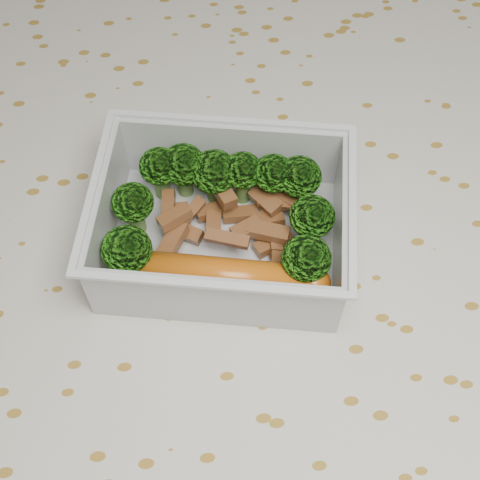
{
  "coord_description": "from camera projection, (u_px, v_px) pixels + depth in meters",
  "views": [
    {
      "loc": [
        -0.01,
        -0.25,
        1.17
      ],
      "look_at": [
        0.01,
        -0.01,
        0.78
      ],
      "focal_mm": 50.0,
      "sensor_mm": 36.0,
      "label": 1
    }
  ],
  "objects": [
    {
      "name": "sausage",
      "position": [
        223.0,
        276.0,
        0.45
      ],
      "size": [
        0.14,
        0.05,
        0.03
      ],
      "color": "#BC5810",
      "rests_on": "lunch_container"
    },
    {
      "name": "broccoli_florets",
      "position": [
        225.0,
        198.0,
        0.46
      ],
      "size": [
        0.16,
        0.12,
        0.05
      ],
      "color": "#608C3F",
      "rests_on": "lunch_container"
    },
    {
      "name": "meat_pile",
      "position": [
        233.0,
        221.0,
        0.48
      ],
      "size": [
        0.11,
        0.07,
        0.03
      ],
      "color": "brown",
      "rests_on": "lunch_container"
    },
    {
      "name": "lunch_container",
      "position": [
        223.0,
        229.0,
        0.47
      ],
      "size": [
        0.2,
        0.16,
        0.06
      ],
      "color": "silver",
      "rests_on": "tablecloth"
    },
    {
      "name": "tablecloth",
      "position": [
        228.0,
        279.0,
        0.51
      ],
      "size": [
        1.46,
        0.96,
        0.19
      ],
      "color": "beige",
      "rests_on": "dining_table"
    },
    {
      "name": "dining_table",
      "position": [
        229.0,
        308.0,
        0.56
      ],
      "size": [
        1.4,
        0.9,
        0.75
      ],
      "color": "brown",
      "rests_on": "ground"
    }
  ]
}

